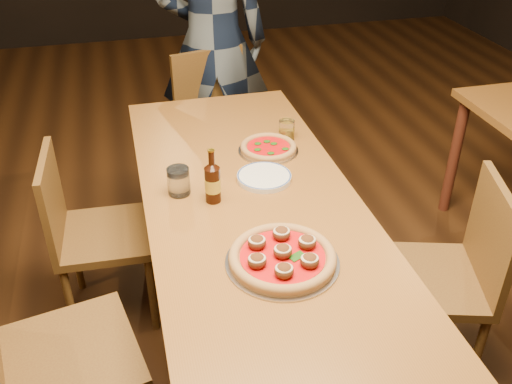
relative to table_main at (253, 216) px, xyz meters
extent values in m
plane|color=black|center=(0.00, 0.00, -0.68)|extent=(9.00, 9.00, 0.00)
cube|color=brown|center=(0.00, 0.00, 0.05)|extent=(0.80, 2.00, 0.04)
cylinder|color=#512317|center=(-0.34, 0.94, -0.32)|extent=(0.06, 0.06, 0.71)
cylinder|color=#512317|center=(0.34, 0.94, -0.32)|extent=(0.06, 0.06, 0.71)
cylinder|color=#512317|center=(1.36, 0.74, -0.32)|extent=(0.06, 0.06, 0.71)
cylinder|color=#B7B7BF|center=(0.01, -0.37, 0.07)|extent=(0.37, 0.37, 0.01)
cylinder|color=tan|center=(0.01, -0.37, 0.09)|extent=(0.34, 0.34, 0.02)
torus|color=tan|center=(0.01, -0.37, 0.10)|extent=(0.35, 0.35, 0.03)
cylinder|color=#B00A0B|center=(0.01, -0.37, 0.10)|extent=(0.27, 0.27, 0.00)
cylinder|color=#B7B7BF|center=(0.16, 0.36, 0.07)|extent=(0.26, 0.26, 0.01)
cylinder|color=tan|center=(0.16, 0.36, 0.08)|extent=(0.24, 0.24, 0.02)
torus|color=tan|center=(0.16, 0.36, 0.09)|extent=(0.24, 0.24, 0.03)
cylinder|color=#B00A0B|center=(0.16, 0.36, 0.09)|extent=(0.18, 0.18, 0.00)
cylinder|color=white|center=(0.08, 0.14, 0.08)|extent=(0.22, 0.22, 0.02)
cylinder|color=black|center=(-0.14, 0.04, 0.14)|extent=(0.06, 0.06, 0.14)
cylinder|color=black|center=(-0.14, 0.04, 0.25)|extent=(0.02, 0.02, 0.07)
cylinder|color=gold|center=(-0.14, 0.04, 0.14)|extent=(0.06, 0.06, 0.05)
cylinder|color=white|center=(-0.26, 0.12, 0.13)|extent=(0.09, 0.09, 0.11)
cylinder|color=#8F6710|center=(0.27, 0.45, 0.12)|extent=(0.07, 0.07, 0.09)
imported|color=black|center=(0.12, 1.46, 0.21)|extent=(0.69, 0.50, 1.77)
camera|label=1|loc=(-0.42, -1.73, 1.25)|focal=40.00mm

